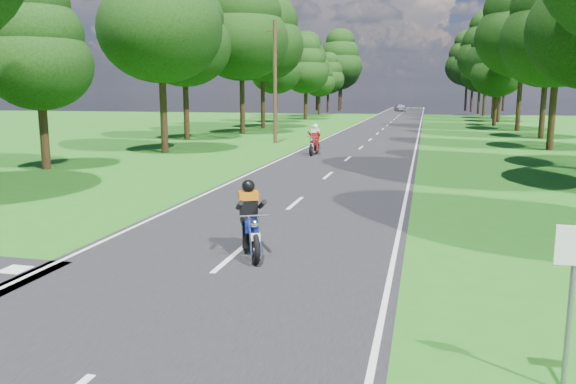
# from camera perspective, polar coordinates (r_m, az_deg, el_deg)

# --- Properties ---
(ground) EXTENTS (160.00, 160.00, 0.00)m
(ground) POSITION_cam_1_polar(r_m,az_deg,el_deg) (10.00, -9.83, -10.00)
(ground) COLOR #216216
(ground) RESTS_ON ground
(main_road) EXTENTS (7.00, 140.00, 0.02)m
(main_road) POSITION_cam_1_polar(r_m,az_deg,el_deg) (58.80, 10.05, 6.68)
(main_road) COLOR black
(main_road) RESTS_ON ground
(road_markings) EXTENTS (7.40, 140.00, 0.01)m
(road_markings) POSITION_cam_1_polar(r_m,az_deg,el_deg) (56.95, 9.79, 6.60)
(road_markings) COLOR silver
(road_markings) RESTS_ON main_road
(treeline) EXTENTS (40.00, 115.35, 14.78)m
(treeline) POSITION_cam_1_polar(r_m,az_deg,el_deg) (68.85, 12.07, 13.97)
(treeline) COLOR black
(treeline) RESTS_ON ground
(telegraph_pole) EXTENTS (1.20, 0.26, 8.00)m
(telegraph_pole) POSITION_cam_1_polar(r_m,az_deg,el_deg) (37.88, -1.32, 11.14)
(telegraph_pole) COLOR #382616
(telegraph_pole) RESTS_ON ground
(road_sign) EXTENTS (0.45, 0.07, 2.00)m
(road_sign) POSITION_cam_1_polar(r_m,az_deg,el_deg) (7.09, 26.98, -8.03)
(road_sign) COLOR slate
(road_sign) RESTS_ON ground
(rider_near_blue) EXTENTS (1.36, 1.97, 1.57)m
(rider_near_blue) POSITION_cam_1_polar(r_m,az_deg,el_deg) (11.88, -3.88, -2.59)
(rider_near_blue) COLOR #0D1F99
(rider_near_blue) RESTS_ON main_road
(rider_far_red) EXTENTS (0.68, 2.00, 1.66)m
(rider_far_red) POSITION_cam_1_polar(r_m,az_deg,el_deg) (30.82, 2.71, 5.37)
(rider_far_red) COLOR #9B140B
(rider_far_red) RESTS_ON main_road
(distant_car) EXTENTS (2.46, 4.00, 1.27)m
(distant_car) POSITION_cam_1_polar(r_m,az_deg,el_deg) (101.20, 11.33, 8.40)
(distant_car) COLOR #ADB0B5
(distant_car) RESTS_ON main_road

